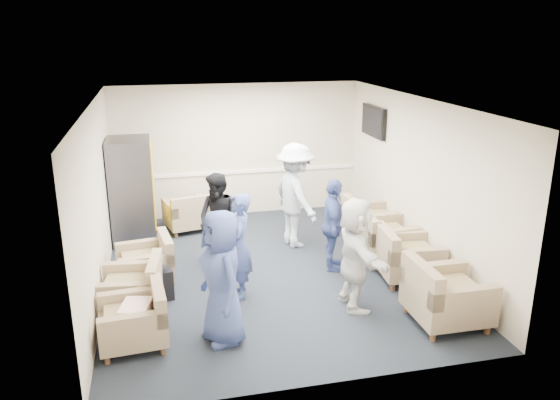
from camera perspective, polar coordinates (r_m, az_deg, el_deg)
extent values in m
plane|color=black|center=(8.84, -1.24, -7.45)|extent=(6.00, 6.00, 0.00)
plane|color=silver|center=(8.09, -1.37, 10.19)|extent=(6.00, 6.00, 0.00)
cube|color=beige|center=(11.23, -4.46, 5.18)|extent=(5.00, 0.02, 2.70)
cube|color=beige|center=(5.64, 5.04, -7.43)|extent=(5.00, 0.02, 2.70)
cube|color=beige|center=(8.25, -18.56, -0.19)|extent=(0.02, 6.00, 2.70)
cube|color=beige|center=(9.18, 14.16, 1.94)|extent=(0.02, 6.00, 2.70)
cube|color=white|center=(11.31, -4.39, 2.93)|extent=(4.98, 0.04, 0.06)
cube|color=black|center=(10.61, 9.75, 8.12)|extent=(0.07, 1.00, 0.58)
cube|color=black|center=(10.60, 9.57, 8.12)|extent=(0.01, 0.92, 0.50)
cube|color=#4F4E56|center=(10.65, 9.91, 7.33)|extent=(0.04, 0.10, 0.25)
cube|color=#8E785C|center=(7.06, -15.12, -12.70)|extent=(0.85, 0.85, 0.26)
cube|color=olive|center=(6.98, -15.23, -11.44)|extent=(0.59, 0.55, 0.09)
cube|color=#8E785C|center=(6.92, -12.56, -10.16)|extent=(0.19, 0.80, 0.37)
cube|color=#8E785C|center=(7.80, -15.32, -9.63)|extent=(0.91, 0.91, 0.27)
cube|color=olive|center=(7.72, -15.43, -8.41)|extent=(0.63, 0.60, 0.10)
cube|color=#8E785C|center=(7.61, -12.96, -7.41)|extent=(0.24, 0.83, 0.39)
cube|color=#8E785C|center=(8.60, -13.89, -6.96)|extent=(0.88, 0.88, 0.26)
cube|color=olive|center=(8.53, -13.98, -5.89)|extent=(0.61, 0.58, 0.09)
cube|color=#8E785C|center=(8.51, -11.85, -4.77)|extent=(0.23, 0.80, 0.37)
cube|color=#8E785C|center=(7.60, 17.04, -10.24)|extent=(0.94, 0.94, 0.31)
cube|color=olive|center=(7.51, 17.18, -8.83)|extent=(0.65, 0.61, 0.11)
cube|color=#8E785C|center=(7.26, 14.59, -8.08)|extent=(0.16, 0.93, 0.44)
cube|color=#8E785C|center=(8.71, 13.23, -6.39)|extent=(0.96, 0.96, 0.29)
cube|color=olive|center=(8.64, 13.32, -5.20)|extent=(0.66, 0.62, 0.10)
cube|color=#8E785C|center=(8.46, 11.07, -4.40)|extent=(0.23, 0.89, 0.41)
cube|color=#8E785C|center=(9.35, 10.75, -4.49)|extent=(0.97, 0.97, 0.30)
cube|color=olive|center=(9.28, 10.82, -3.33)|extent=(0.67, 0.63, 0.11)
cube|color=#8E785C|center=(9.06, 8.76, -2.65)|extent=(0.21, 0.91, 0.43)
cube|color=#8E785C|center=(10.05, 9.49, -2.89)|extent=(0.90, 0.90, 0.29)
cube|color=olive|center=(9.98, 9.55, -1.82)|extent=(0.62, 0.58, 0.10)
cube|color=#8E785C|center=(9.80, 7.61, -1.14)|extent=(0.16, 0.89, 0.42)
cube|color=#8E785C|center=(10.69, -9.66, -1.80)|extent=(0.95, 0.95, 0.26)
cube|color=olive|center=(10.64, -9.70, -0.90)|extent=(0.62, 0.65, 0.09)
cube|color=#8E785C|center=(10.29, -9.21, -0.68)|extent=(0.81, 0.30, 0.37)
cube|color=#4F4E56|center=(10.15, -15.23, 0.94)|extent=(0.75, 0.90, 1.89)
cube|color=#FF9305|center=(10.12, -13.11, 1.61)|extent=(0.02, 0.76, 1.51)
cube|color=black|center=(10.35, -12.80, -2.61)|extent=(0.02, 0.45, 0.12)
cube|color=black|center=(8.07, -12.25, -8.64)|extent=(0.34, 0.27, 0.45)
sphere|color=black|center=(7.99, -12.34, -7.34)|extent=(0.22, 0.22, 0.22)
cube|color=white|center=(6.94, -14.86, -10.96)|extent=(0.42, 0.50, 0.13)
imported|color=#3B4C8D|center=(6.69, -6.08, -8.04)|extent=(0.73, 0.94, 1.70)
imported|color=#3B4C8D|center=(7.78, -4.30, -4.83)|extent=(0.45, 0.61, 1.55)
imported|color=black|center=(8.85, -6.41, -2.14)|extent=(0.94, 0.95, 1.55)
imported|color=white|center=(9.57, 1.63, 0.47)|extent=(0.97, 1.33, 1.86)
imported|color=#3B4C8D|center=(8.68, 5.54, -2.64)|extent=(0.58, 0.94, 1.50)
imported|color=white|center=(7.53, 7.91, -5.57)|extent=(0.54, 1.50, 1.59)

